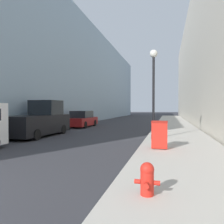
{
  "coord_description": "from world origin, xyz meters",
  "views": [
    {
      "loc": [
        5.32,
        -2.53,
        1.86
      ],
      "look_at": [
        -0.16,
        18.78,
        1.45
      ],
      "focal_mm": 35.0,
      "sensor_mm": 36.0,
      "label": 1
    }
  ],
  "objects_px": {
    "fire_hydrant": "(147,178)",
    "pickup_truck": "(40,121)",
    "lamppost": "(154,81)",
    "parked_sedan_near": "(82,120)",
    "trash_bin": "(160,134)"
  },
  "relations": [
    {
      "from": "lamppost",
      "to": "parked_sedan_near",
      "type": "bearing_deg",
      "value": 133.76
    },
    {
      "from": "trash_bin",
      "to": "parked_sedan_near",
      "type": "height_order",
      "value": "parked_sedan_near"
    },
    {
      "from": "fire_hydrant",
      "to": "parked_sedan_near",
      "type": "height_order",
      "value": "parked_sedan_near"
    },
    {
      "from": "lamppost",
      "to": "pickup_truck",
      "type": "xyz_separation_m",
      "value": [
        -7.49,
        0.58,
        -2.38
      ]
    },
    {
      "from": "lamppost",
      "to": "parked_sedan_near",
      "type": "height_order",
      "value": "lamppost"
    },
    {
      "from": "pickup_truck",
      "to": "parked_sedan_near",
      "type": "height_order",
      "value": "pickup_truck"
    },
    {
      "from": "fire_hydrant",
      "to": "trash_bin",
      "type": "distance_m",
      "value": 5.14
    },
    {
      "from": "fire_hydrant",
      "to": "lamppost",
      "type": "relative_size",
      "value": 0.13
    },
    {
      "from": "trash_bin",
      "to": "lamppost",
      "type": "xyz_separation_m",
      "value": [
        -0.44,
        2.86,
        2.62
      ]
    },
    {
      "from": "fire_hydrant",
      "to": "pickup_truck",
      "type": "height_order",
      "value": "pickup_truck"
    },
    {
      "from": "pickup_truck",
      "to": "parked_sedan_near",
      "type": "xyz_separation_m",
      "value": [
        0.03,
        7.2,
        -0.26
      ]
    },
    {
      "from": "fire_hydrant",
      "to": "pickup_truck",
      "type": "bearing_deg",
      "value": 132.57
    },
    {
      "from": "pickup_truck",
      "to": "trash_bin",
      "type": "bearing_deg",
      "value": -23.5
    },
    {
      "from": "pickup_truck",
      "to": "lamppost",
      "type": "bearing_deg",
      "value": -4.45
    },
    {
      "from": "fire_hydrant",
      "to": "trash_bin",
      "type": "bearing_deg",
      "value": 89.45
    }
  ]
}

